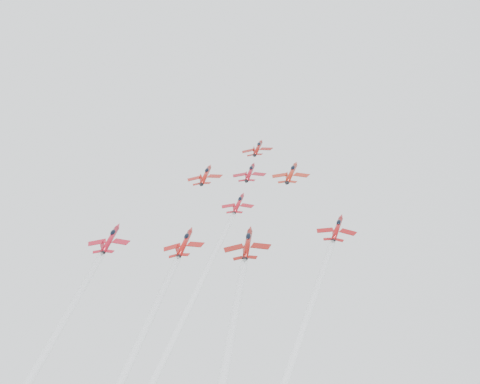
# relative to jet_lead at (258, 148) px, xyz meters

# --- Properties ---
(jet_lead) EXTENTS (9.98, 12.40, 9.11)m
(jet_lead) POSITION_rel_jet_lead_xyz_m (0.00, 0.00, 0.00)
(jet_lead) COLOR maroon
(jet_row2_left) EXTENTS (10.51, 13.06, 9.60)m
(jet_row2_left) POSITION_rel_jet_lead_xyz_m (-12.55, -15.20, -10.80)
(jet_row2_left) COLOR #A4170F
(jet_row2_center) EXTENTS (9.68, 12.02, 8.83)m
(jet_row2_center) POSITION_rel_jet_lead_xyz_m (0.30, -14.70, -10.45)
(jet_row2_center) COLOR maroon
(jet_row2_right) EXTENTS (10.61, 13.18, 9.68)m
(jet_row2_right) POSITION_rel_jet_lead_xyz_m (12.14, -15.79, -11.21)
(jet_row2_right) COLOR #AB2010
(jet_center) EXTENTS (8.47, 75.78, 54.30)m
(jet_center) POSITION_rel_jet_lead_xyz_m (0.23, -63.32, -45.08)
(jet_center) COLOR #AA101C
(jet_rear_farright) EXTENTS (8.93, 79.89, 57.25)m
(jet_rear_farright) POSITION_rel_jet_lead_xyz_m (24.90, -75.71, -53.89)
(jet_rear_farright) COLOR #9C0E11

